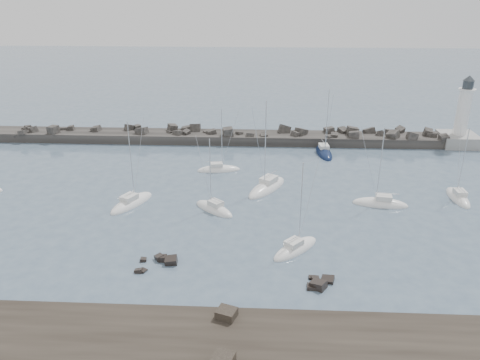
# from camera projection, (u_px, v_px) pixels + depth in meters

# --- Properties ---
(ground) EXTENTS (400.00, 400.00, 0.00)m
(ground) POSITION_uv_depth(u_px,v_px,m) (200.00, 231.00, 61.00)
(ground) COLOR #485C70
(ground) RESTS_ON ground
(rock_shelf) EXTENTS (140.00, 12.00, 1.95)m
(rock_shelf) POSITION_uv_depth(u_px,v_px,m) (164.00, 352.00, 40.72)
(rock_shelf) COLOR black
(rock_shelf) RESTS_ON ground
(rock_cluster_near) EXTENTS (4.60, 3.76, 1.28)m
(rock_cluster_near) POSITION_uv_depth(u_px,v_px,m) (161.00, 262.00, 53.75)
(rock_cluster_near) COLOR black
(rock_cluster_near) RESTS_ON ground
(rock_cluster_far) EXTENTS (3.30, 3.18, 1.44)m
(rock_cluster_far) POSITION_uv_depth(u_px,v_px,m) (319.00, 284.00, 49.91)
(rock_cluster_far) COLOR black
(rock_cluster_far) RESTS_ON ground
(breakwater) EXTENTS (115.00, 7.11, 5.04)m
(breakwater) POSITION_uv_depth(u_px,v_px,m) (190.00, 139.00, 96.26)
(breakwater) COLOR #2C2927
(breakwater) RESTS_ON ground
(lighthouse) EXTENTS (7.00, 7.00, 14.60)m
(lighthouse) POSITION_uv_depth(u_px,v_px,m) (460.00, 130.00, 92.70)
(lighthouse) COLOR gray
(lighthouse) RESTS_ON ground
(sailboat_2) EXTENTS (6.15, 8.70, 13.35)m
(sailboat_2) POSITION_uv_depth(u_px,v_px,m) (132.00, 203.00, 68.31)
(sailboat_2) COLOR white
(sailboat_2) RESTS_ON ground
(sailboat_3) EXTENTS (7.71, 3.48, 11.78)m
(sailboat_3) POSITION_uv_depth(u_px,v_px,m) (219.00, 170.00, 80.82)
(sailboat_3) COLOR white
(sailboat_3) RESTS_ON ground
(sailboat_4) EXTENTS (6.83, 6.35, 11.46)m
(sailboat_4) POSITION_uv_depth(u_px,v_px,m) (214.00, 209.00, 66.51)
(sailboat_4) COLOR white
(sailboat_4) RESTS_ON ground
(sailboat_5) EXTENTS (7.59, 9.85, 15.36)m
(sailboat_5) POSITION_uv_depth(u_px,v_px,m) (267.00, 188.00, 73.51)
(sailboat_5) COLOR white
(sailboat_5) RESTS_ON ground
(sailboat_6) EXTENTS (6.85, 7.15, 12.00)m
(sailboat_6) POSITION_uv_depth(u_px,v_px,m) (295.00, 249.00, 56.46)
(sailboat_6) COLOR white
(sailboat_6) RESTS_ON ground
(sailboat_7) EXTENTS (3.39, 8.69, 13.50)m
(sailboat_7) POSITION_uv_depth(u_px,v_px,m) (324.00, 153.00, 89.02)
(sailboat_7) COLOR #0E1B3C
(sailboat_7) RESTS_ON ground
(sailboat_8) EXTENTS (8.23, 3.64, 12.67)m
(sailboat_8) POSITION_uv_depth(u_px,v_px,m) (380.00, 204.00, 68.12)
(sailboat_8) COLOR white
(sailboat_8) RESTS_ON ground
(sailboat_9) EXTENTS (2.39, 7.35, 11.71)m
(sailboat_9) POSITION_uv_depth(u_px,v_px,m) (458.00, 198.00, 70.09)
(sailboat_9) COLOR white
(sailboat_9) RESTS_ON ground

